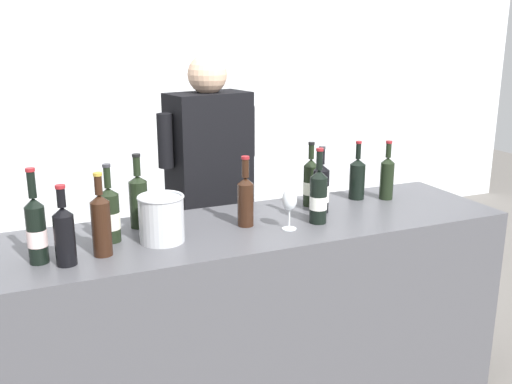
% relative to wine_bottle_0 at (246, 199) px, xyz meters
% --- Properties ---
extents(wall_back, '(8.00, 0.10, 2.80)m').
position_rel_wine_bottle_0_xyz_m(wall_back, '(0.08, 2.60, 0.32)').
color(wall_back, silver).
rests_on(wall_back, ground_plane).
extents(counter, '(2.29, 0.66, 0.95)m').
position_rel_wine_bottle_0_xyz_m(counter, '(0.08, 0.00, -0.60)').
color(counter, '#4C4C51').
rests_on(counter, ground_plane).
extents(wine_bottle_0, '(0.07, 0.07, 0.32)m').
position_rel_wine_bottle_0_xyz_m(wine_bottle_0, '(0.00, 0.00, 0.00)').
color(wine_bottle_0, black).
rests_on(wine_bottle_0, counter).
extents(wine_bottle_1, '(0.08, 0.08, 0.30)m').
position_rel_wine_bottle_0_xyz_m(wine_bottle_1, '(0.69, 0.17, -0.01)').
color(wine_bottle_1, black).
rests_on(wine_bottle_1, counter).
extents(wine_bottle_2, '(0.08, 0.08, 0.34)m').
position_rel_wine_bottle_0_xyz_m(wine_bottle_2, '(0.32, -0.09, 0.00)').
color(wine_bottle_2, black).
rests_on(wine_bottle_2, counter).
extents(wine_bottle_3, '(0.07, 0.07, 0.32)m').
position_rel_wine_bottle_0_xyz_m(wine_bottle_3, '(0.41, 0.16, -0.00)').
color(wine_bottle_3, black).
rests_on(wine_bottle_3, counter).
extents(wine_bottle_4, '(0.08, 0.08, 0.32)m').
position_rel_wine_bottle_0_xyz_m(wine_bottle_4, '(0.41, 0.04, -0.01)').
color(wine_bottle_4, black).
rests_on(wine_bottle_4, counter).
extents(wine_bottle_5, '(0.08, 0.08, 0.33)m').
position_rel_wine_bottle_0_xyz_m(wine_bottle_5, '(-0.59, 0.04, -0.01)').
color(wine_bottle_5, black).
rests_on(wine_bottle_5, counter).
extents(wine_bottle_6, '(0.07, 0.07, 0.30)m').
position_rel_wine_bottle_0_xyz_m(wine_bottle_6, '(0.83, 0.11, -0.00)').
color(wine_bottle_6, black).
rests_on(wine_bottle_6, counter).
extents(wine_bottle_7, '(0.07, 0.07, 0.36)m').
position_rel_wine_bottle_0_xyz_m(wine_bottle_7, '(-0.88, -0.09, 0.01)').
color(wine_bottle_7, black).
rests_on(wine_bottle_7, counter).
extents(wine_bottle_8, '(0.07, 0.07, 0.33)m').
position_rel_wine_bottle_0_xyz_m(wine_bottle_8, '(-0.64, -0.11, 0.01)').
color(wine_bottle_8, black).
rests_on(wine_bottle_8, counter).
extents(wine_bottle_9, '(0.08, 0.08, 0.31)m').
position_rel_wine_bottle_0_xyz_m(wine_bottle_9, '(-0.78, -0.15, -0.00)').
color(wine_bottle_9, black).
rests_on(wine_bottle_9, counter).
extents(wine_bottle_10, '(0.08, 0.08, 0.33)m').
position_rel_wine_bottle_0_xyz_m(wine_bottle_10, '(-0.44, 0.17, 0.00)').
color(wine_bottle_10, black).
rests_on(wine_bottle_10, counter).
extents(wine_glass, '(0.07, 0.07, 0.18)m').
position_rel_wine_bottle_0_xyz_m(wine_glass, '(0.16, -0.12, 0.00)').
color(wine_glass, silver).
rests_on(wine_glass, counter).
extents(ice_bucket, '(0.19, 0.19, 0.20)m').
position_rel_wine_bottle_0_xyz_m(ice_bucket, '(-0.39, -0.05, -0.02)').
color(ice_bucket, silver).
rests_on(ice_bucket, counter).
extents(person_server, '(0.59, 0.32, 1.68)m').
position_rel_wine_bottle_0_xyz_m(person_server, '(0.07, 0.71, -0.26)').
color(person_server, black).
rests_on(person_server, ground_plane).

